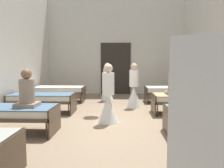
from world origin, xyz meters
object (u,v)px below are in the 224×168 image
(bed_left_row_1, at_px, (11,113))
(bed_left_row_3, at_px, (59,90))
(nurse_far_aisle, at_px, (108,102))
(bed_right_row_1, at_px, (213,114))
(patient_seated_secondary, at_px, (27,93))
(bed_right_row_3, at_px, (171,91))
(patient_seated_primary, at_px, (174,84))
(bed_left_row_2, at_px, (42,98))
(nurse_near_aisle, at_px, (107,87))
(nurse_mid_aisle, at_px, (134,92))
(bed_right_row_2, at_px, (186,99))

(bed_left_row_1, bearing_deg, bed_left_row_3, 90.00)
(nurse_far_aisle, bearing_deg, bed_left_row_1, -103.69)
(bed_right_row_1, height_order, patient_seated_secondary, patient_seated_secondary)
(bed_right_row_3, bearing_deg, bed_right_row_1, -90.00)
(bed_left_row_3, xyz_separation_m, patient_seated_primary, (3.87, -1.85, 0.43))
(bed_left_row_2, bearing_deg, bed_right_row_3, 24.22)
(bed_right_row_1, relative_size, nurse_near_aisle, 1.28)
(bed_left_row_1, distance_m, nurse_far_aisle, 2.21)
(bed_right_row_3, bearing_deg, nurse_mid_aisle, -145.46)
(bed_right_row_1, xyz_separation_m, bed_right_row_2, (0.00, 1.90, 0.00))
(bed_left_row_2, height_order, nurse_far_aisle, nurse_far_aisle)
(nurse_near_aisle, height_order, nurse_far_aisle, same)
(nurse_near_aisle, xyz_separation_m, nurse_far_aisle, (0.21, -3.19, 0.00))
(bed_right_row_1, bearing_deg, nurse_near_aisle, 120.53)
(bed_left_row_2, height_order, patient_seated_secondary, patient_seated_secondary)
(bed_right_row_2, height_order, nurse_near_aisle, nurse_near_aisle)
(bed_left_row_1, height_order, patient_seated_secondary, patient_seated_secondary)
(bed_left_row_1, distance_m, nurse_near_aisle, 4.48)
(bed_right_row_3, bearing_deg, bed_left_row_1, -138.03)
(nurse_mid_aisle, height_order, patient_seated_primary, nurse_mid_aisle)
(bed_left_row_1, bearing_deg, bed_right_row_3, 41.97)
(bed_left_row_3, bearing_deg, bed_left_row_1, -90.00)
(bed_right_row_1, height_order, bed_right_row_2, same)
(bed_right_row_2, height_order, bed_left_row_3, same)
(bed_left_row_2, height_order, bed_right_row_2, same)
(bed_right_row_3, xyz_separation_m, nurse_mid_aisle, (-1.45, -1.00, 0.09))
(nurse_near_aisle, distance_m, patient_seated_secondary, 4.34)
(bed_right_row_1, height_order, bed_left_row_3, same)
(bed_right_row_1, bearing_deg, nurse_far_aisle, 157.78)
(nurse_mid_aisle, xyz_separation_m, patient_seated_primary, (1.10, -0.85, 0.34))
(bed_right_row_2, distance_m, nurse_near_aisle, 3.26)
(bed_left_row_3, relative_size, bed_right_row_3, 1.00)
(bed_right_row_1, distance_m, nurse_mid_aisle, 3.16)
(bed_left_row_1, height_order, nurse_far_aisle, nurse_far_aisle)
(nurse_mid_aisle, bearing_deg, nurse_near_aisle, -175.97)
(patient_seated_primary, bearing_deg, nurse_near_aisle, 133.94)
(patient_seated_secondary, bearing_deg, nurse_mid_aisle, 48.91)
(bed_left_row_2, height_order, nurse_near_aisle, nurse_near_aisle)
(bed_left_row_3, distance_m, nurse_far_aisle, 3.53)
(bed_right_row_2, bearing_deg, nurse_far_aisle, -155.63)
(bed_left_row_2, bearing_deg, nurse_mid_aisle, 18.00)
(nurse_near_aisle, height_order, nurse_mid_aisle, same)
(nurse_mid_aisle, bearing_deg, bed_left_row_1, -77.40)
(bed_right_row_2, distance_m, nurse_far_aisle, 2.42)
(patient_seated_secondary, bearing_deg, patient_seated_primary, 28.71)
(bed_right_row_3, relative_size, nurse_far_aisle, 1.28)
(bed_right_row_3, bearing_deg, bed_left_row_2, -155.78)
(bed_right_row_3, distance_m, patient_seated_primary, 1.93)
(bed_right_row_3, height_order, patient_seated_secondary, patient_seated_secondary)
(bed_right_row_1, distance_m, bed_left_row_2, 4.63)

